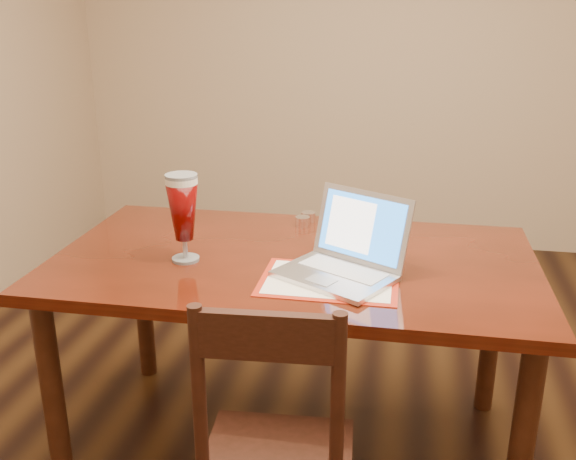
# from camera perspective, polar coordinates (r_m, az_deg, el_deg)

# --- Properties ---
(dining_table) EXTENTS (1.72, 0.97, 1.12)m
(dining_table) POSITION_cam_1_polar(r_m,az_deg,el_deg) (2.33, 0.35, -4.40)
(dining_table) COLOR #4B150A
(dining_table) RESTS_ON ground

